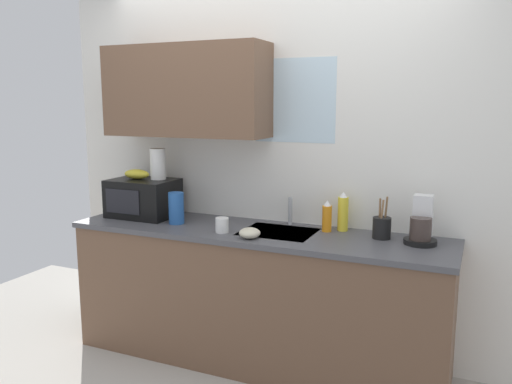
# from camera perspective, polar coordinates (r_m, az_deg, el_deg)

# --- Properties ---
(kitchen_wall_assembly) EXTENTS (3.26, 0.42, 2.50)m
(kitchen_wall_assembly) POSITION_cam_1_polar(r_m,az_deg,el_deg) (3.60, 0.06, 4.39)
(kitchen_wall_assembly) COLOR white
(kitchen_wall_assembly) RESTS_ON ground
(counter_unit) EXTENTS (2.49, 0.63, 0.90)m
(counter_unit) POSITION_cam_1_polar(r_m,az_deg,el_deg) (3.49, 0.04, -11.27)
(counter_unit) COLOR brown
(counter_unit) RESTS_ON ground
(sink_faucet) EXTENTS (0.03, 0.03, 0.19)m
(sink_faucet) POSITION_cam_1_polar(r_m,az_deg,el_deg) (3.50, 3.79, -2.08)
(sink_faucet) COLOR #B2B5BA
(sink_faucet) RESTS_ON counter_unit
(microwave) EXTENTS (0.46, 0.35, 0.27)m
(microwave) POSITION_cam_1_polar(r_m,az_deg,el_deg) (3.82, -12.28, -0.64)
(microwave) COLOR black
(microwave) RESTS_ON counter_unit
(banana_bunch) EXTENTS (0.20, 0.11, 0.07)m
(banana_bunch) POSITION_cam_1_polar(r_m,az_deg,el_deg) (3.82, -12.96, 1.93)
(banana_bunch) COLOR gold
(banana_bunch) RESTS_ON microwave
(paper_towel_roll) EXTENTS (0.11, 0.11, 0.22)m
(paper_towel_roll) POSITION_cam_1_polar(r_m,az_deg,el_deg) (3.77, -10.72, 3.04)
(paper_towel_roll) COLOR white
(paper_towel_roll) RESTS_ON microwave
(coffee_maker) EXTENTS (0.19, 0.21, 0.28)m
(coffee_maker) POSITION_cam_1_polar(r_m,az_deg,el_deg) (3.18, 17.71, -3.53)
(coffee_maker) COLOR black
(coffee_maker) RESTS_ON counter_unit
(dish_soap_bottle_orange) EXTENTS (0.06, 0.06, 0.20)m
(dish_soap_bottle_orange) POSITION_cam_1_polar(r_m,az_deg,el_deg) (3.34, 7.80, -2.74)
(dish_soap_bottle_orange) COLOR orange
(dish_soap_bottle_orange) RESTS_ON counter_unit
(dish_soap_bottle_yellow) EXTENTS (0.07, 0.07, 0.25)m
(dish_soap_bottle_yellow) POSITION_cam_1_polar(r_m,az_deg,el_deg) (3.36, 9.53, -2.22)
(dish_soap_bottle_yellow) COLOR yellow
(dish_soap_bottle_yellow) RESTS_ON counter_unit
(cereal_canister) EXTENTS (0.10, 0.10, 0.21)m
(cereal_canister) POSITION_cam_1_polar(r_m,az_deg,el_deg) (3.55, -8.75, -1.76)
(cereal_canister) COLOR #2659A5
(cereal_canister) RESTS_ON counter_unit
(mug_white) EXTENTS (0.08, 0.08, 0.09)m
(mug_white) POSITION_cam_1_polar(r_m,az_deg,el_deg) (3.30, -3.75, -3.64)
(mug_white) COLOR white
(mug_white) RESTS_ON counter_unit
(utensil_crock) EXTENTS (0.11, 0.11, 0.26)m
(utensil_crock) POSITION_cam_1_polar(r_m,az_deg,el_deg) (3.23, 13.65, -3.78)
(utensil_crock) COLOR black
(utensil_crock) RESTS_ON counter_unit
(small_bowl) EXTENTS (0.13, 0.13, 0.06)m
(small_bowl) POSITION_cam_1_polar(r_m,az_deg,el_deg) (3.15, -0.70, -4.53)
(small_bowl) COLOR beige
(small_bowl) RESTS_ON counter_unit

